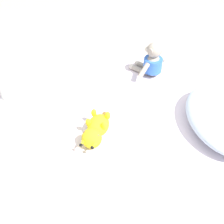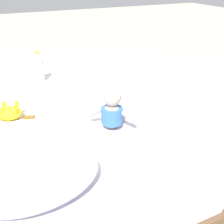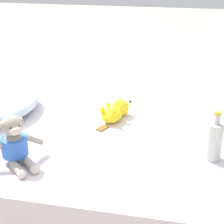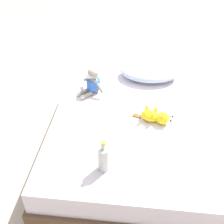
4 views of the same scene
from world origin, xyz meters
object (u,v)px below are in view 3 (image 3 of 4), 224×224
Objects in this scene: pillow at (4,103)px; plush_yellow_creature at (116,111)px; plush_monkey at (15,144)px; bed at (97,162)px; glass_bottle at (214,141)px.

pillow is 0.67m from plush_yellow_creature.
plush_monkey is 0.67m from plush_yellow_creature.
glass_bottle is at bearing -108.75° from bed.
plush_monkey is 1.05× the size of glass_bottle.
pillow is 1.24m from glass_bottle.
glass_bottle is at bearing -103.33° from pillow.
plush_yellow_creature reaches higher than bed.
bed is 0.60m from plush_monkey.
plush_yellow_creature is at bearing -84.99° from pillow.
pillow is 2.28× the size of glass_bottle.
plush_yellow_creature is (0.13, -0.09, 0.27)m from bed.
glass_bottle reaches higher than pillow.
plush_monkey reaches higher than plush_yellow_creature.
plush_yellow_creature is (0.06, -0.67, -0.02)m from pillow.
pillow is 1.71× the size of plush_yellow_creature.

